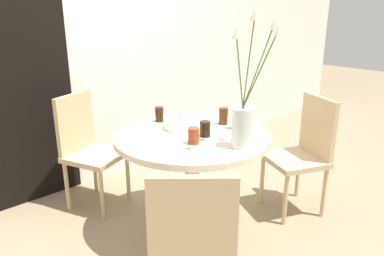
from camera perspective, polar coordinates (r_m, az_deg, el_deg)
The scene contains 15 objects.
ground_plane at distance 2.83m, azimuth 0.00°, elevation -15.06°, with size 16.00×16.00×0.00m, color #89755B.
wall_back at distance 3.40m, azimuth -14.93°, elevation 13.36°, with size 8.00×0.05×2.60m.
doorway_panel at distance 3.13m, azimuth -25.68°, elevation 6.71°, with size 0.90×0.01×2.05m.
dining_table at distance 2.55m, azimuth 0.00°, elevation -3.62°, with size 1.05×1.05×0.73m.
chair_near_front at distance 3.06m, azimuth -15.71°, elevation -2.43°, with size 0.52×0.52×0.91m.
chair_far_back at distance 1.79m, azimuth 0.05°, elevation -17.46°, with size 0.57×0.57×0.91m.
chair_right_flank at distance 2.99m, azimuth 16.76°, elevation -2.99°, with size 0.53×0.53×0.91m.
birthday_cake at distance 2.59m, azimuth -1.80°, elevation 0.69°, with size 0.21×0.21×0.12m.
flower_vase at distance 2.23m, azimuth 8.01°, elevation 2.12°, with size 0.33×0.24×0.80m.
side_plate at distance 2.47m, azimuth 7.15°, elevation -1.14°, with size 0.20×0.20×0.01m.
drink_glass_0 at distance 2.44m, azimuth 2.01°, elevation -0.12°, with size 0.07×0.07×0.10m.
drink_glass_1 at distance 2.70m, azimuth 4.76°, elevation 1.84°, with size 0.07×0.07×0.12m.
drink_glass_2 at distance 2.31m, azimuth 0.23°, elevation -1.20°, with size 0.07×0.07×0.10m.
drink_glass_3 at distance 2.76m, azimuth -4.99°, elevation 2.09°, with size 0.06×0.06×0.11m.
drink_glass_4 at distance 2.61m, azimuth 6.85°, elevation 1.06°, with size 0.08×0.08×0.11m.
Camera 1 is at (-1.61, -1.73, 1.56)m, focal length 35.00 mm.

